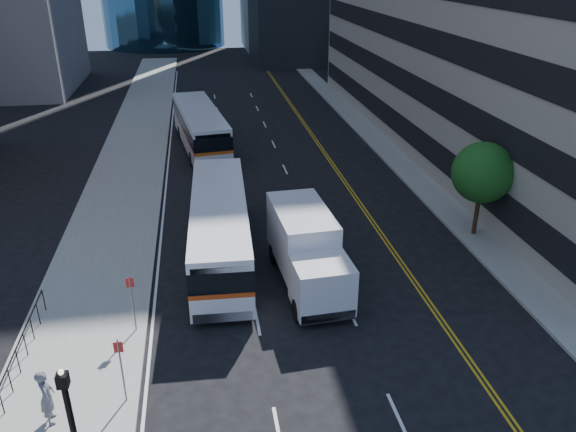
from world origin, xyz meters
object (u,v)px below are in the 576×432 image
at_px(bus_rear, 200,127).
at_px(pedestrian, 47,397).
at_px(street_tree, 483,173).
at_px(bus_front, 220,227).
at_px(box_truck, 307,250).

xyz_separation_m(bus_rear, pedestrian, (-5.39, -28.27, -0.61)).
bearing_deg(pedestrian, street_tree, -75.56).
height_order(bus_rear, pedestrian, bus_rear).
relative_size(bus_front, box_truck, 1.72).
xyz_separation_m(street_tree, bus_rear, (-14.30, 17.69, -1.89)).
height_order(bus_rear, box_truck, box_truck).
bearing_deg(bus_front, bus_rear, 94.15).
bearing_deg(bus_rear, box_truck, -85.77).
distance_m(street_tree, box_truck, 10.65).
bearing_deg(box_truck, bus_rear, 98.14).
distance_m(bus_front, bus_rear, 17.96).
relative_size(street_tree, box_truck, 0.72).
xyz_separation_m(bus_front, pedestrian, (-6.01, -10.32, -0.57)).
height_order(box_truck, pedestrian, box_truck).
distance_m(box_truck, pedestrian, 12.13).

